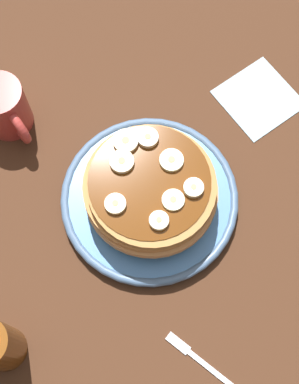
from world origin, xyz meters
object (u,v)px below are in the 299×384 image
pancake_stack (150,190)px  banana_slice_1 (193,188)px  banana_slice_0 (171,160)px  napkin (259,98)px  fork (202,362)px  banana_slice_5 (116,205)px  banana_slice_7 (148,138)px  plate (150,199)px  coffee_mug (5,108)px  banana_slice_4 (159,221)px  banana_slice_6 (173,200)px  banana_slice_2 (122,162)px  banana_slice_3 (126,141)px

pancake_stack → banana_slice_1: size_ratio=7.13×
banana_slice_0 → napkin: 22.01cm
fork → banana_slice_0: bearing=152.2°
banana_slice_5 → banana_slice_7: bearing=119.8°
plate → banana_slice_1: 9.77cm
coffee_mug → fork: coffee_mug is taller
banana_slice_4 → napkin: size_ratio=0.24×
pancake_stack → banana_slice_6: banana_slice_6 is taller
banana_slice_1 → banana_slice_4: 6.44cm
banana_slice_2 → fork: bearing=-13.8°
pancake_stack → banana_slice_1: (4.27, 3.91, 3.80)cm
banana_slice_0 → fork: size_ratio=0.26×
coffee_mug → banana_slice_2: bearing=22.9°
banana_slice_7 → napkin: bearing=85.5°
coffee_mug → banana_slice_7: bearing=35.4°
banana_slice_0 → banana_slice_1: bearing=-1.2°
banana_slice_1 → banana_slice_3: banana_slice_1 is taller
pancake_stack → banana_slice_6: 5.44cm
banana_slice_4 → coffee_mug: size_ratio=0.25×
napkin → banana_slice_5: bearing=-83.1°
plate → banana_slice_7: banana_slice_7 is taller
banana_slice_4 → banana_slice_2: bearing=174.1°
plate → banana_slice_3: bearing=173.1°
banana_slice_1 → banana_slice_5: 10.49cm
plate → banana_slice_1: size_ratio=9.50×
plate → banana_slice_2: size_ratio=7.76×
fork → banana_slice_2: bearing=166.2°
banana_slice_2 → banana_slice_3: bearing=134.4°
fork → plate: bearing=160.3°
fork → banana_slice_6: bearing=154.2°
coffee_mug → pancake_stack: bearing=22.0°
banana_slice_2 → banana_slice_3: same height
coffee_mug → banana_slice_1: bearing=25.8°
pancake_stack → plate: bearing=-141.4°
banana_slice_4 → banana_slice_6: size_ratio=0.86×
banana_slice_2 → banana_slice_5: (4.49, -4.19, -0.00)cm
banana_slice_0 → plate: bearing=-82.4°
pancake_stack → banana_slice_1: 6.92cm
banana_slice_4 → fork: bearing=-18.1°
banana_slice_1 → banana_slice_2: 10.28cm
banana_slice_7 → coffee_mug: banana_slice_7 is taller
banana_slice_2 → banana_slice_3: (-2.14, 2.19, -0.00)cm
plate → banana_slice_6: bearing=11.7°
banana_slice_7 → fork: 31.04cm
banana_slice_0 → banana_slice_7: bearing=-172.7°
banana_slice_0 → banana_slice_7: 4.60cm
pancake_stack → banana_slice_4: size_ratio=7.43×
pancake_stack → banana_slice_1: bearing=42.5°
coffee_mug → banana_slice_3: bearing=31.2°
pancake_stack → banana_slice_7: size_ratio=6.58×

